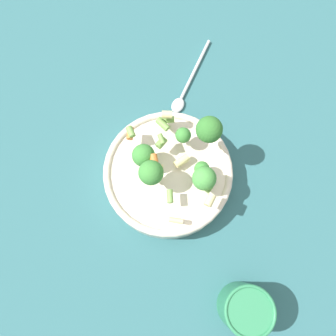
{
  "coord_description": "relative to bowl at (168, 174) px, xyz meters",
  "views": [
    {
      "loc": [
        0.17,
        0.01,
        0.65
      ],
      "look_at": [
        0.0,
        0.0,
        0.07
      ],
      "focal_mm": 35.0,
      "sensor_mm": 36.0,
      "label": 1
    }
  ],
  "objects": [
    {
      "name": "pasta_salad",
      "position": [
        -0.01,
        0.02,
        0.07
      ],
      "size": [
        0.2,
        0.17,
        0.1
      ],
      "color": "#8CB766",
      "rests_on": "bowl"
    },
    {
      "name": "cup",
      "position": [
        0.23,
        0.15,
        0.02
      ],
      "size": [
        0.08,
        0.08,
        0.08
      ],
      "color": "#2D7F51",
      "rests_on": "ground_plane"
    },
    {
      "name": "ground_plane",
      "position": [
        0.0,
        0.0,
        -0.03
      ],
      "size": [
        3.0,
        3.0,
        0.0
      ],
      "primitive_type": "plane",
      "color": "#2D6066"
    },
    {
      "name": "bowl",
      "position": [
        0.0,
        0.0,
        0.0
      ],
      "size": [
        0.25,
        0.25,
        0.05
      ],
      "color": "beige",
      "rests_on": "ground_plane"
    },
    {
      "name": "spoon",
      "position": [
        -0.2,
        0.03,
        -0.02
      ],
      "size": [
        0.19,
        0.08,
        0.01
      ],
      "rotation": [
        0.0,
        0.0,
        5.93
      ],
      "color": "silver",
      "rests_on": "ground_plane"
    }
  ]
}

